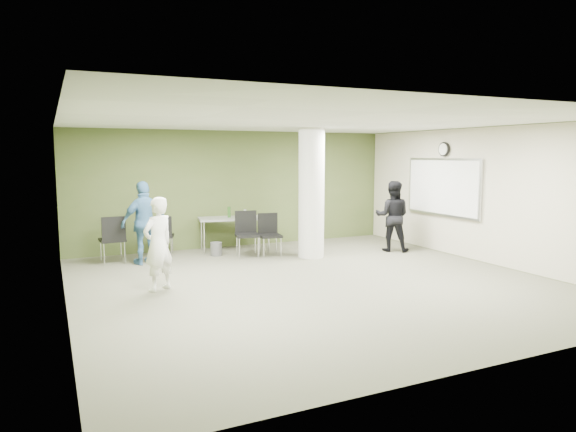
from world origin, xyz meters
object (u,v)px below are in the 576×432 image
folding_table (235,220)px  chair_back_left (113,236)px  woman_white (158,244)px  man_black (392,216)px  man_blue (145,223)px

folding_table → chair_back_left: folding_table is taller
folding_table → woman_white: 3.63m
chair_back_left → man_black: man_black is taller
woman_white → man_black: size_ratio=0.95×
chair_back_left → man_blue: (0.60, -0.30, 0.27)m
folding_table → man_black: man_black is taller
man_black → woman_white: bearing=50.7°
man_black → man_blue: size_ratio=0.96×
woman_white → man_blue: size_ratio=0.91×
folding_table → man_black: size_ratio=1.07×
folding_table → man_black: (3.29, -1.59, 0.08)m
folding_table → man_blue: (-2.14, -0.60, 0.12)m
folding_table → chair_back_left: 2.75m
man_black → chair_back_left: bearing=26.3°
folding_table → woman_white: (-2.29, -2.81, 0.04)m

